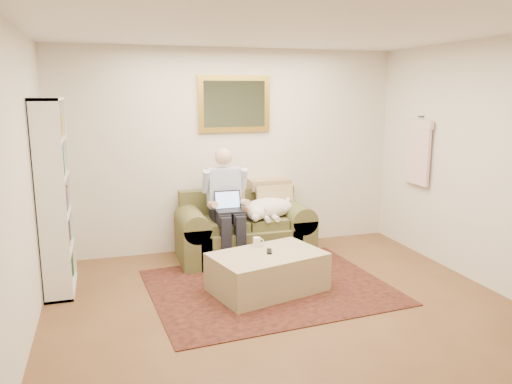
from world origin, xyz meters
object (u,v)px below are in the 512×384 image
laptop (229,205)px  ottoman (267,272)px  sofa (244,235)px  sleeping_dog (268,208)px  bookshelf (54,197)px  coffee_mug (257,242)px  seated_man (227,207)px

laptop → ottoman: (0.18, -0.93, -0.52)m
sofa → sleeping_dog: sofa is taller
bookshelf → laptop: bearing=7.0°
coffee_mug → bookshelf: bearing=168.0°
seated_man → bookshelf: 1.94m
ottoman → bookshelf: bookshelf is taller
laptop → ottoman: size_ratio=0.28×
sleeping_dog → seated_man: bearing=-172.9°
seated_man → coffee_mug: (0.14, -0.73, -0.23)m
seated_man → ottoman: 1.12m
ottoman → coffee_mug: coffee_mug is taller
sleeping_dog → coffee_mug: (-0.40, -0.80, -0.17)m
sleeping_dog → coffee_mug: bearing=-116.5°
seated_man → laptop: bearing=-90.0°
sleeping_dog → ottoman: size_ratio=0.60×
sofa → coffee_mug: size_ratio=16.49×
laptop → sleeping_dog: (0.54, 0.13, -0.10)m
sofa → sleeping_dog: 0.46m
seated_man → sleeping_dog: 0.55m
sleeping_dog → coffee_mug: sleeping_dog is taller
laptop → bookshelf: bookshelf is taller
sofa → coffee_mug: bearing=-96.7°
bookshelf → sofa: bearing=11.8°
sofa → laptop: (-0.25, -0.22, 0.44)m
sleeping_dog → ottoman: sleeping_dog is taller
coffee_mug → bookshelf: size_ratio=0.05×
ottoman → coffee_mug: (-0.04, 0.26, 0.26)m
sofa → ottoman: (-0.06, -1.14, -0.08)m
sofa → ottoman: bearing=-93.3°
sleeping_dog → coffee_mug: 0.91m
seated_man → ottoman: bearing=-79.6°
ottoman → bookshelf: 2.33m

